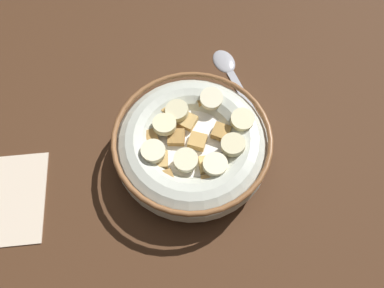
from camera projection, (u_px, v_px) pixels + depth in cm
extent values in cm
cube|color=#472B19|center=(192.00, 159.00, 45.32)|extent=(118.97, 118.97, 2.00)
cylinder|color=beige|center=(192.00, 154.00, 44.16)|extent=(9.67, 9.67, 0.60)
torus|color=beige|center=(192.00, 146.00, 42.26)|extent=(17.58, 17.58, 4.86)
torus|color=brown|center=(192.00, 138.00, 40.36)|extent=(17.65, 17.65, 0.60)
cylinder|color=white|center=(192.00, 143.00, 41.54)|extent=(14.67, 14.67, 0.40)
cube|color=tan|center=(187.00, 121.00, 42.06)|extent=(2.32, 2.27, 0.98)
cube|color=tan|center=(208.00, 165.00, 39.73)|extent=(2.44, 2.47, 0.96)
cube|color=tan|center=(141.00, 160.00, 39.99)|extent=(2.49, 2.50, 0.90)
cube|color=#AD7F42|center=(165.00, 180.00, 38.80)|extent=(2.58, 2.58, 0.88)
cube|color=#B78947|center=(221.00, 132.00, 41.30)|extent=(2.12, 2.10, 0.87)
cube|color=tan|center=(159.00, 160.00, 39.85)|extent=(2.36, 2.30, 1.04)
cube|color=#AD7F42|center=(211.00, 184.00, 38.59)|extent=(2.38, 2.40, 0.94)
cube|color=tan|center=(188.00, 193.00, 38.09)|extent=(1.85, 1.93, 1.04)
cube|color=#AD7F42|center=(172.00, 120.00, 42.29)|extent=(2.40, 2.36, 0.97)
cube|color=#B78947|center=(201.00, 97.00, 43.43)|extent=(2.61, 2.60, 0.90)
cube|color=#AD7F42|center=(149.00, 139.00, 40.95)|extent=(2.62, 2.61, 0.99)
cube|color=#B78947|center=(165.00, 106.00, 42.85)|extent=(2.34, 2.35, 0.88)
cube|color=tan|center=(197.00, 143.00, 40.73)|extent=(2.00, 1.93, 1.00)
cube|color=#AD7F42|center=(177.00, 136.00, 41.29)|extent=(2.18, 2.23, 0.97)
cylinder|color=#F4EABC|center=(153.00, 151.00, 39.27)|extent=(3.65, 3.65, 0.86)
cylinder|color=beige|center=(177.00, 111.00, 41.75)|extent=(3.55, 3.57, 1.18)
cylinder|color=#F4EABC|center=(215.00, 164.00, 38.78)|extent=(3.24, 3.22, 0.88)
cylinder|color=beige|center=(233.00, 144.00, 39.55)|extent=(3.03, 3.08, 1.01)
cylinder|color=#F9EFC6|center=(211.00, 98.00, 42.43)|extent=(3.70, 3.65, 1.32)
cylinder|color=beige|center=(164.00, 124.00, 40.81)|extent=(3.11, 3.06, 0.98)
cylinder|color=#F4EABC|center=(186.00, 160.00, 39.06)|extent=(3.72, 3.69, 0.94)
cylinder|color=beige|center=(242.00, 120.00, 40.79)|extent=(3.60, 3.56, 1.04)
ellipsoid|color=#A5A5AD|center=(224.00, 60.00, 50.47)|extent=(4.98, 4.69, 0.80)
cube|color=#A5A5AD|center=(245.00, 98.00, 47.93)|extent=(7.92, 6.06, 0.36)
cube|color=beige|center=(16.00, 198.00, 41.86)|extent=(12.34, 9.70, 0.30)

